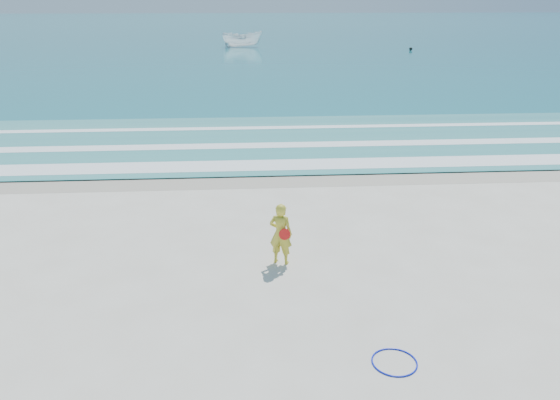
{
  "coord_description": "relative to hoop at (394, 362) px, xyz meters",
  "views": [
    {
      "loc": [
        -0.47,
        -9.42,
        6.06
      ],
      "look_at": [
        0.45,
        4.0,
        1.0
      ],
      "focal_mm": 35.0,
      "sensor_mm": 36.0,
      "label": 1
    }
  ],
  "objects": [
    {
      "name": "woman",
      "position": [
        -1.73,
        3.97,
        0.75
      ],
      "size": [
        0.65,
        0.54,
        1.52
      ],
      "color": "gold",
      "rests_on": "ground"
    },
    {
      "name": "wet_sand",
      "position": [
        -2.08,
        10.61,
        -0.01
      ],
      "size": [
        400.0,
        2.4,
        0.0
      ],
      "primitive_type": "cube",
      "color": "#B2A893",
      "rests_on": "ground"
    },
    {
      "name": "hoop",
      "position": [
        0.0,
        0.0,
        0.0
      ],
      "size": [
        0.9,
        0.9,
        0.03
      ],
      "primitive_type": "torus",
      "rotation": [
        0.0,
        0.0,
        0.12
      ],
      "color": "#0A1AC5",
      "rests_on": "ground"
    },
    {
      "name": "shallow",
      "position": [
        -2.08,
        15.61,
        0.03
      ],
      "size": [
        400.0,
        10.0,
        0.01
      ],
      "primitive_type": "cube",
      "color": "#59B7AD",
      "rests_on": "ocean"
    },
    {
      "name": "buoy",
      "position": [
        17.11,
        56.46,
        0.22
      ],
      "size": [
        0.38,
        0.38,
        0.38
      ],
      "primitive_type": "sphere",
      "color": "black",
      "rests_on": "ocean"
    },
    {
      "name": "boat",
      "position": [
        -2.38,
        62.26,
        0.98
      ],
      "size": [
        5.08,
        2.23,
        1.91
      ],
      "primitive_type": "imported",
      "rotation": [
        0.0,
        0.0,
        1.64
      ],
      "color": "white",
      "rests_on": "ocean"
    },
    {
      "name": "foam_far",
      "position": [
        -2.08,
        18.11,
        0.04
      ],
      "size": [
        400.0,
        0.6,
        0.01
      ],
      "primitive_type": "cube",
      "color": "white",
      "rests_on": "shallow"
    },
    {
      "name": "ocean",
      "position": [
        -2.08,
        106.61,
        0.01
      ],
      "size": [
        400.0,
        190.0,
        0.04
      ],
      "primitive_type": "cube",
      "color": "#19727F",
      "rests_on": "ground"
    },
    {
      "name": "foam_mid",
      "position": [
        -2.08,
        14.81,
        0.04
      ],
      "size": [
        400.0,
        0.9,
        0.01
      ],
      "primitive_type": "cube",
      "color": "white",
      "rests_on": "shallow"
    },
    {
      "name": "foam_near",
      "position": [
        -2.08,
        11.91,
        0.04
      ],
      "size": [
        400.0,
        1.4,
        0.01
      ],
      "primitive_type": "cube",
      "color": "white",
      "rests_on": "shallow"
    },
    {
      "name": "ground",
      "position": [
        -2.08,
        1.61,
        -0.01
      ],
      "size": [
        400.0,
        400.0,
        0.0
      ],
      "primitive_type": "plane",
      "color": "silver",
      "rests_on": "ground"
    }
  ]
}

